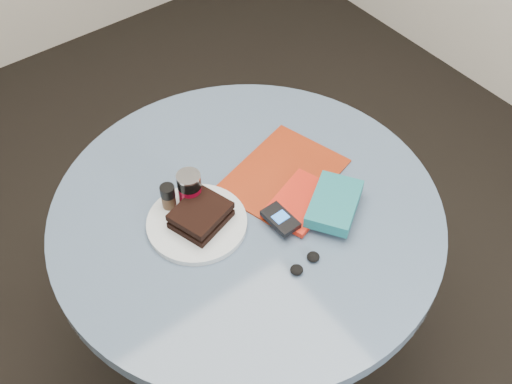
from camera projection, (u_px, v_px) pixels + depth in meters
ground at (249, 351)px, 2.18m from camera, size 4.00×4.00×0.00m
table at (247, 249)px, 1.74m from camera, size 1.00×1.00×0.75m
plate at (197, 223)px, 1.58m from camera, size 0.29×0.29×0.02m
sandwich at (201, 215)px, 1.56m from camera, size 0.16×0.14×0.05m
soda_can at (190, 191)px, 1.59m from camera, size 0.06×0.06×0.11m
pepper_grinder at (168, 198)px, 1.59m from camera, size 0.04×0.04×0.08m
magazine at (283, 175)px, 1.70m from camera, size 0.36×0.31×0.01m
red_book at (301, 202)px, 1.62m from camera, size 0.21×0.18×0.02m
novel at (334, 203)px, 1.59m from camera, size 0.20×0.18×0.03m
mp3_player at (280, 219)px, 1.56m from camera, size 0.06×0.10×0.02m
headphones at (305, 263)px, 1.50m from camera, size 0.09×0.04×0.02m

